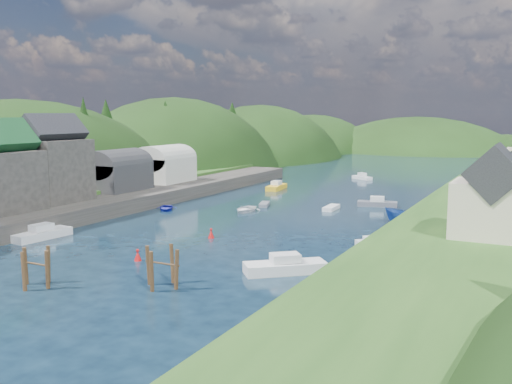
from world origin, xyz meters
The scene contains 13 objects.
ground centered at (0.00, 50.00, 0.00)m, with size 600.00×600.00×0.00m, color black.
hillside_left centered at (-45.00, 75.00, -8.03)m, with size 44.00×245.56×52.00m.
far_hills centered at (1.22, 174.01, -10.80)m, with size 103.00×68.00×44.00m.
hill_trees centered at (-0.25, 65.26, 11.04)m, with size 90.82×151.35×11.80m.
quay_left centered at (-24.00, 20.00, 1.00)m, with size 12.00×110.00×2.00m, color #2D2B28.
terrace_left_grass centered at (-31.00, 20.00, 1.25)m, with size 12.00×110.00×2.50m, color #234719.
boat_sheds centered at (-26.00, 39.00, 5.27)m, with size 7.00×21.00×7.50m.
terrace_right centered at (25.00, 40.00, 1.20)m, with size 16.00×120.00×2.40m, color #234719.
piling_cluster_near centered at (-3.92, -1.83, 1.24)m, with size 2.86×2.70×3.62m.
piling_cluster_far centered at (4.92, 2.55, 1.31)m, with size 3.20×2.98×3.75m.
channel_buoy_near centered at (-1.91, 7.98, 0.48)m, with size 0.70×0.70×1.10m.
channel_buoy_far centered at (-0.92, 19.16, 0.48)m, with size 0.70×0.70×1.10m.
moored_boats centered at (-0.88, 26.84, 0.56)m, with size 37.09×96.51×2.04m.
Camera 1 is at (31.10, -32.34, 13.54)m, focal length 40.00 mm.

